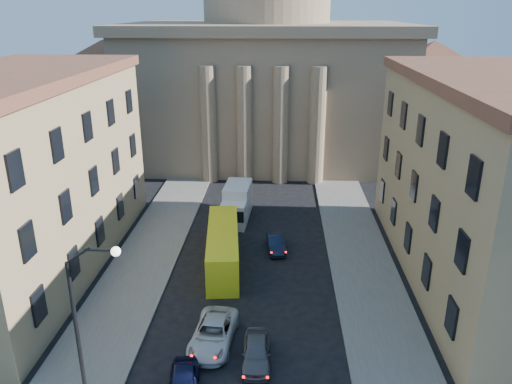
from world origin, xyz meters
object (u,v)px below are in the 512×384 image
car_left_near (183,384)px  city_bus (223,246)px  street_lamp (85,314)px  box_truck (237,204)px

car_left_near → city_bus: (0.48, 14.12, 0.86)m
street_lamp → box_truck: 24.59m
street_lamp → city_bus: (4.69, 14.95, -3.76)m
street_lamp → car_left_near: street_lamp is taller
car_left_near → box_truck: bearing=81.5°
car_left_near → box_truck: box_truck is taller
car_left_near → city_bus: 14.15m
car_left_near → box_truck: size_ratio=0.66×
city_bus → box_truck: box_truck is taller
street_lamp → box_truck: street_lamp is taller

